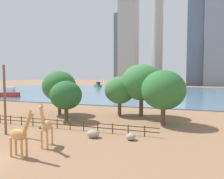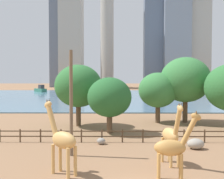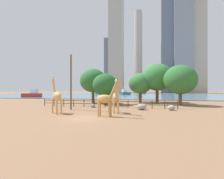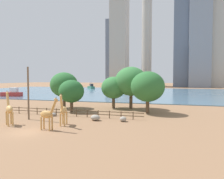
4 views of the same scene
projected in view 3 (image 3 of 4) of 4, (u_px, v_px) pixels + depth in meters
ground_plane at (139, 95)px, 97.00m from camera, size 400.00×400.00×0.00m
harbor_water at (138, 95)px, 94.07m from camera, size 180.00×86.00×0.20m
giraffe_tall at (116, 97)px, 23.23m from camera, size 1.33×2.88×4.71m
giraffe_companion at (56, 96)px, 22.96m from camera, size 2.81×2.48×4.96m
giraffe_young at (106, 99)px, 20.30m from camera, size 2.94×1.00×4.40m
utility_pole at (71, 82)px, 27.26m from camera, size 0.28×0.28×8.61m
boulder_near_fence at (93, 106)px, 30.62m from camera, size 0.81×0.81×0.61m
boulder_by_pole at (142, 107)px, 27.04m from camera, size 1.51×1.25×0.94m
boulder_small at (171, 108)px, 26.53m from camera, size 1.09×1.06×0.80m
enclosure_fence at (108, 103)px, 30.80m from camera, size 26.12×0.14×1.30m
tree_left_large at (93, 81)px, 41.22m from camera, size 6.20×6.20×8.08m
tree_center_broad at (180, 80)px, 34.80m from camera, size 6.48×6.48×8.08m
tree_right_tall at (140, 83)px, 41.44m from camera, size 5.47×5.47×7.09m
tree_left_small at (157, 77)px, 40.88m from camera, size 7.08×7.08×9.27m
tree_right_small at (105, 85)px, 35.81m from camera, size 5.08×5.08×6.42m
boat_ferry at (144, 93)px, 124.10m from camera, size 3.66×4.29×3.77m
boat_sailboat at (32, 94)px, 69.03m from camera, size 7.62×3.93×3.20m
boat_tug at (95, 92)px, 128.86m from camera, size 6.47×6.82×6.23m
boat_barge at (125, 93)px, 103.59m from camera, size 6.35×7.37×6.50m
skyline_tower_needle at (116, 44)px, 173.02m from camera, size 13.16×14.89×96.00m
skyline_block_central at (138, 52)px, 178.39m from camera, size 8.23×8.23×83.37m
skyline_tower_glass at (171, 34)px, 159.09m from camera, size 17.12×8.06×107.84m
skyline_block_left at (198, 33)px, 155.00m from camera, size 12.63×12.85×106.29m
skyline_block_right at (110, 66)px, 192.67m from camera, size 12.04×10.96×59.33m
skyline_tower_short at (183, 33)px, 153.68m from camera, size 14.85×10.86×106.30m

